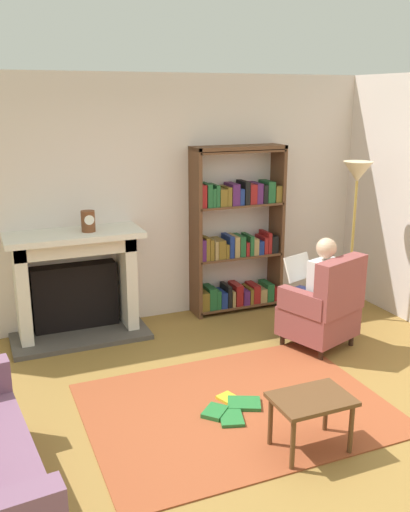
# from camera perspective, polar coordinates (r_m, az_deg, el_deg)

# --- Properties ---
(ground) EXTENTS (14.00, 14.00, 0.00)m
(ground) POSITION_cam_1_polar(r_m,az_deg,el_deg) (4.58, 4.84, -16.80)
(ground) COLOR olive
(back_wall) EXTENTS (5.60, 0.10, 2.70)m
(back_wall) POSITION_cam_1_polar(r_m,az_deg,el_deg) (6.32, -5.59, 5.61)
(back_wall) COLOR silver
(back_wall) RESTS_ON ground
(area_rug) EXTENTS (2.40, 1.80, 0.01)m
(area_rug) POSITION_cam_1_polar(r_m,az_deg,el_deg) (4.80, 3.14, -14.99)
(area_rug) COLOR #964526
(area_rug) RESTS_ON ground
(fireplace) EXTENTS (1.41, 0.64, 1.14)m
(fireplace) POSITION_cam_1_polar(r_m,az_deg,el_deg) (6.06, -12.88, -2.48)
(fireplace) COLOR #4C4742
(fireplace) RESTS_ON ground
(mantel_clock) EXTENTS (0.14, 0.14, 0.21)m
(mantel_clock) POSITION_cam_1_polar(r_m,az_deg,el_deg) (5.83, -11.67, 3.45)
(mantel_clock) COLOR brown
(mantel_clock) RESTS_ON fireplace
(bookshelf) EXTENTS (1.08, 0.32, 1.93)m
(bookshelf) POSITION_cam_1_polar(r_m,az_deg,el_deg) (6.56, 3.22, 2.18)
(bookshelf) COLOR brown
(bookshelf) RESTS_ON ground
(armchair_reading) EXTENTS (0.81, 0.80, 0.97)m
(armchair_reading) POSITION_cam_1_polar(r_m,az_deg,el_deg) (5.79, 11.90, -5.13)
(armchair_reading) COLOR #331E14
(armchair_reading) RESTS_ON ground
(seated_reader) EXTENTS (0.48, 0.59, 1.14)m
(seated_reader) POSITION_cam_1_polar(r_m,az_deg,el_deg) (5.79, 11.07, -3.02)
(seated_reader) COLOR silver
(seated_reader) RESTS_ON ground
(side_table) EXTENTS (0.56, 0.39, 0.42)m
(side_table) POSITION_cam_1_polar(r_m,az_deg,el_deg) (4.20, 10.65, -14.55)
(side_table) COLOR brown
(side_table) RESTS_ON ground
(scattered_books) EXTENTS (0.57, 0.52, 0.04)m
(scattered_books) POSITION_cam_1_polar(r_m,az_deg,el_deg) (4.75, 2.68, -15.06)
(scattered_books) COLOR #267233
(scattered_books) RESTS_ON area_rug
(floor_lamp) EXTENTS (0.32, 0.32, 1.78)m
(floor_lamp) POSITION_cam_1_polar(r_m,az_deg,el_deg) (6.41, 15.00, 6.78)
(floor_lamp) COLOR #B7933F
(floor_lamp) RESTS_ON ground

